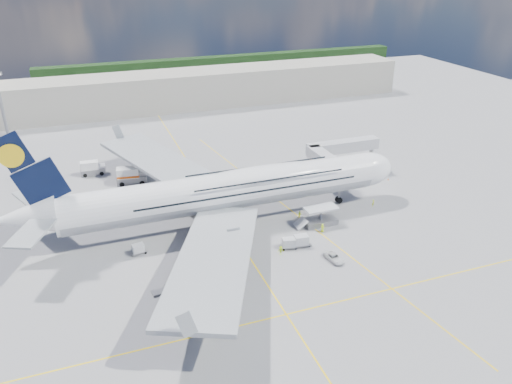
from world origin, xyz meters
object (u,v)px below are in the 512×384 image
object	(u,v)px
dolly_nose_near	(289,243)
dolly_row_a	(208,296)
dolly_back	(138,249)
catering_truck_inner	(131,176)
light_mast	(7,128)
dolly_row_b	(160,291)
dolly_row_c	(175,285)
catering_truck_outer	(93,169)
crew_wing	(220,265)
airliner	(227,190)
cargo_loader	(319,219)
crew_loader	(300,215)
crew_tug	(281,251)
crew_nose	(373,203)
cone_wing_left_outer	(126,185)
cone_tail	(70,234)
crew_van	(322,228)
cone_wing_right_outer	(195,302)
service_van	(334,258)
cone_wing_right_inner	(191,282)
cone_wing_left_inner	(190,206)
jet_bridge	(336,153)
dolly_nose_far	(301,240)
baggage_tug	(228,286)
cone_nose	(388,179)

from	to	relation	value
dolly_nose_near	dolly_row_a	bearing A→B (deg)	-138.77
dolly_back	catering_truck_inner	xyz separation A→B (m)	(2.80, 30.60, 0.97)
light_mast	dolly_row_b	size ratio (longest dim) A/B	8.88
dolly_row_a	dolly_row_c	bearing A→B (deg)	106.94
catering_truck_inner	catering_truck_outer	bearing A→B (deg)	142.47
dolly_row_a	crew_wing	distance (m)	8.64
airliner	cargo_loader	bearing A→B (deg)	-23.23
crew_wing	crew_loader	bearing A→B (deg)	-42.30
dolly_back	crew_tug	xyz separation A→B (m)	(23.49, -9.09, -0.09)
crew_nose	cone_wing_left_outer	world-z (taller)	crew_nose
crew_loader	cone_tail	size ratio (longest dim) A/B	3.11
crew_van	light_mast	bearing A→B (deg)	-0.63
light_mast	cone_wing_left_outer	bearing A→B (deg)	-25.06
crew_wing	cone_wing_right_outer	xyz separation A→B (m)	(-6.08, -7.09, -0.76)
service_van	cone_wing_right_inner	bearing A→B (deg)	167.56
airliner	cone_wing_left_inner	distance (m)	12.52
crew_loader	cone_tail	distance (m)	44.53
jet_bridge	cone_wing_left_outer	xyz separation A→B (m)	(-46.46, 13.14, -6.58)
crew_nose	crew_tug	xyz separation A→B (m)	(-25.56, -10.79, 0.10)
dolly_nose_far	crew_van	bearing A→B (deg)	34.52
dolly_nose_near	crew_wing	distance (m)	13.83
catering_truck_inner	crew_wing	size ratio (longest dim) A/B	3.57
service_van	cone_wing_left_inner	world-z (taller)	service_van
jet_bridge	dolly_row_c	bearing A→B (deg)	-146.95
jet_bridge	baggage_tug	size ratio (longest dim) A/B	6.53
jet_bridge	catering_truck_outer	bearing A→B (deg)	156.94
jet_bridge	dolly_row_b	bearing A→B (deg)	-147.60
baggage_tug	cone_tail	xyz separation A→B (m)	(-23.16, 26.44, -0.48)
cargo_loader	dolly_row_a	distance (m)	31.35
service_van	crew_nose	world-z (taller)	crew_nose
dolly_row_a	dolly_nose_near	size ratio (longest dim) A/B	1.06
crew_van	jet_bridge	bearing A→B (deg)	-85.16
crew_van	cone_tail	distance (m)	47.97
dolly_nose_far	cone_wing_left_inner	bearing A→B (deg)	130.50
cargo_loader	crew_wing	distance (m)	24.32
cone_wing_left_inner	cone_wing_right_outer	distance (m)	32.41
cargo_loader	dolly_row_c	world-z (taller)	cargo_loader
baggage_tug	crew_van	bearing A→B (deg)	2.45
catering_truck_outer	cone_nose	world-z (taller)	catering_truck_outer
cone_wing_right_inner	cone_wing_right_outer	xyz separation A→B (m)	(-0.66, -5.08, -0.02)
service_van	cone_wing_right_inner	xyz separation A→B (m)	(-24.80, 1.95, -0.33)
crew_tug	cone_wing_left_inner	world-z (taller)	crew_tug
crew_van	cone_wing_right_inner	world-z (taller)	crew_van
catering_truck_outer	crew_loader	distance (m)	52.83
dolly_row_b	crew_van	distance (m)	33.62
dolly_nose_near	crew_tug	size ratio (longest dim) A/B	1.92
light_mast	dolly_row_c	distance (m)	60.05
dolly_row_a	crew_wing	size ratio (longest dim) A/B	1.76
dolly_nose_far	dolly_nose_near	world-z (taller)	dolly_nose_far
catering_truck_inner	cone_wing_left_inner	world-z (taller)	catering_truck_inner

